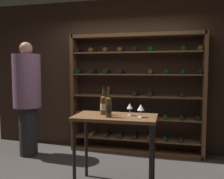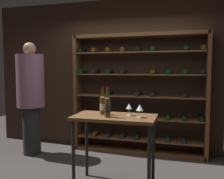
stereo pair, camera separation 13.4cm
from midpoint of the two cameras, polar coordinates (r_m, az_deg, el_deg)
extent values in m
cube|color=#332319|center=(4.66, 2.05, 3.37)|extent=(5.46, 0.10, 2.83)
cube|color=brown|center=(4.75, -9.47, -0.75)|extent=(0.06, 0.32, 2.15)
cube|color=brown|center=(4.41, 19.87, -1.38)|extent=(0.06, 0.32, 2.15)
cube|color=brown|center=(4.45, 4.74, 12.45)|extent=(2.34, 0.32, 0.06)
cube|color=brown|center=(4.65, 4.56, -14.01)|extent=(2.34, 0.32, 0.06)
cube|color=brown|center=(4.59, 4.58, -11.29)|extent=(2.26, 0.32, 0.02)
cylinder|color=#4C3314|center=(4.75, -5.19, -10.03)|extent=(0.08, 0.30, 0.08)
cylinder|color=black|center=(4.68, -2.02, -10.25)|extent=(0.08, 0.30, 0.08)
cylinder|color=black|center=(4.62, 1.24, -10.45)|extent=(0.08, 0.30, 0.08)
cylinder|color=black|center=(4.57, 4.59, -10.63)|extent=(0.08, 0.30, 0.08)
cylinder|color=#4C3314|center=(4.54, 7.99, -10.76)|extent=(0.08, 0.30, 0.08)
cylinder|color=black|center=(4.53, 11.43, -10.86)|extent=(0.08, 0.30, 0.08)
cylinder|color=black|center=(4.53, 14.88, -10.93)|extent=(0.08, 0.30, 0.08)
cube|color=brown|center=(4.49, 4.61, -6.49)|extent=(2.26, 0.32, 0.02)
cylinder|color=#4C3314|center=(4.76, -8.30, -5.22)|extent=(0.08, 0.30, 0.08)
cylinder|color=black|center=(4.67, -5.22, -5.39)|extent=(0.08, 0.30, 0.08)
cylinder|color=black|center=(4.59, -2.04, -5.54)|extent=(0.08, 0.30, 0.08)
cylinder|color=black|center=(4.53, 1.25, -5.68)|extent=(0.08, 0.30, 0.08)
cylinder|color=black|center=(4.48, 4.62, -5.81)|extent=(0.08, 0.30, 0.08)
cylinder|color=black|center=(4.45, 8.05, -5.91)|extent=(0.08, 0.30, 0.08)
cylinder|color=black|center=(4.44, 11.51, -6.00)|extent=(0.08, 0.30, 0.08)
cylinder|color=black|center=(4.44, 14.99, -6.06)|extent=(0.08, 0.30, 0.08)
cylinder|color=black|center=(4.46, 18.45, -6.10)|extent=(0.08, 0.30, 0.08)
cube|color=brown|center=(4.43, 4.65, -1.54)|extent=(2.26, 0.32, 0.02)
cylinder|color=black|center=(4.54, -2.05, -0.68)|extent=(0.08, 0.30, 0.08)
cylinder|color=black|center=(4.43, 4.65, -0.83)|extent=(0.08, 0.30, 0.08)
cylinder|color=black|center=(4.40, 8.11, -0.90)|extent=(0.08, 0.30, 0.08)
cylinder|color=black|center=(4.38, 15.10, -1.04)|extent=(0.08, 0.30, 0.08)
cube|color=brown|center=(4.41, 4.68, 3.52)|extent=(2.26, 0.32, 0.02)
cylinder|color=black|center=(4.69, -8.41, 4.22)|extent=(0.08, 0.30, 0.08)
cylinder|color=black|center=(4.60, -5.30, 4.25)|extent=(0.08, 0.30, 0.08)
cylinder|color=black|center=(4.52, -2.07, 4.26)|extent=(0.08, 0.30, 0.08)
cylinder|color=black|center=(4.46, 1.27, 4.25)|extent=(0.08, 0.30, 0.08)
cylinder|color=#4C3314|center=(4.38, 8.17, 4.19)|extent=(0.08, 0.30, 0.08)
cylinder|color=black|center=(4.36, 11.68, 4.14)|extent=(0.08, 0.30, 0.08)
cylinder|color=black|center=(4.36, 15.21, 4.08)|extent=(0.08, 0.30, 0.08)
cylinder|color=black|center=(4.38, 18.72, 3.99)|extent=(0.08, 0.30, 0.08)
cube|color=brown|center=(4.42, 4.72, 8.59)|extent=(2.26, 0.32, 0.02)
cylinder|color=black|center=(4.70, -8.47, 8.99)|extent=(0.08, 0.30, 0.08)
cylinder|color=#4C3314|center=(4.61, -5.33, 9.11)|extent=(0.08, 0.30, 0.08)
cylinder|color=#4C3314|center=(4.53, -2.08, 9.20)|extent=(0.08, 0.30, 0.08)
cylinder|color=#4C3314|center=(4.47, 1.28, 9.26)|extent=(0.08, 0.30, 0.08)
cylinder|color=black|center=(4.42, 4.72, 9.30)|extent=(0.08, 0.30, 0.08)
cylinder|color=black|center=(4.39, 8.23, 9.30)|extent=(0.08, 0.30, 0.08)
cylinder|color=black|center=(4.38, 15.32, 9.20)|extent=(0.08, 0.30, 0.08)
cylinder|color=#4C3314|center=(4.39, 18.86, 9.09)|extent=(0.08, 0.30, 0.08)
cube|color=brown|center=(3.11, -0.49, -6.49)|extent=(1.04, 0.55, 0.04)
cylinder|color=black|center=(3.18, -10.07, -15.12)|extent=(0.04, 0.04, 0.90)
cylinder|color=black|center=(2.96, 7.72, -16.65)|extent=(0.04, 0.04, 0.90)
cylinder|color=black|center=(3.58, -7.13, -12.81)|extent=(0.04, 0.04, 0.90)
cylinder|color=black|center=(3.38, 8.48, -13.87)|extent=(0.04, 0.04, 0.90)
cylinder|color=black|center=(4.66, -19.75, -9.14)|extent=(0.31, 0.31, 0.86)
cylinder|color=#7A516B|center=(4.54, -20.06, 1.88)|extent=(0.48, 0.48, 0.93)
sphere|color=#AD7A5B|center=(4.55, -20.27, 8.99)|extent=(0.22, 0.22, 0.22)
cylinder|color=#4C3314|center=(3.18, -3.23, -3.84)|extent=(0.08, 0.08, 0.23)
cone|color=#4C3314|center=(3.16, -3.24, -1.60)|extent=(0.08, 0.08, 0.03)
cylinder|color=#4C3314|center=(3.16, -3.24, -0.57)|extent=(0.03, 0.03, 0.09)
cylinder|color=black|center=(3.15, -3.25, 0.43)|extent=(0.03, 0.03, 0.02)
cylinder|color=#C6B28C|center=(3.18, -3.23, -4.04)|extent=(0.08, 0.08, 0.09)
cylinder|color=#4C3314|center=(3.00, -2.09, -4.32)|extent=(0.07, 0.07, 0.23)
cone|color=#4C3314|center=(2.98, -2.09, -1.91)|extent=(0.07, 0.07, 0.03)
cylinder|color=#4C3314|center=(2.98, -2.10, -0.76)|extent=(0.03, 0.03, 0.10)
cylinder|color=maroon|center=(2.97, -2.10, 0.35)|extent=(0.03, 0.03, 0.02)
cylinder|color=black|center=(3.00, -2.09, -4.53)|extent=(0.08, 0.08, 0.09)
cylinder|color=silver|center=(3.13, 2.93, -6.02)|extent=(0.07, 0.07, 0.00)
cylinder|color=silver|center=(3.12, 2.93, -5.23)|extent=(0.01, 0.01, 0.08)
cone|color=silver|center=(3.11, 2.93, -3.88)|extent=(0.08, 0.08, 0.07)
cylinder|color=#590A14|center=(3.11, 2.93, -4.14)|extent=(0.04, 0.04, 0.02)
cylinder|color=silver|center=(3.02, 5.45, -6.44)|extent=(0.07, 0.07, 0.00)
cylinder|color=silver|center=(3.01, 5.46, -5.62)|extent=(0.01, 0.01, 0.08)
cone|color=silver|center=(3.00, 5.47, -4.16)|extent=(0.09, 0.09, 0.07)
cylinder|color=#590A14|center=(3.00, 5.47, -4.46)|extent=(0.05, 0.05, 0.03)
camera|label=1|loc=(0.07, -91.17, -0.10)|focal=39.16mm
camera|label=2|loc=(0.07, 88.83, 0.10)|focal=39.16mm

